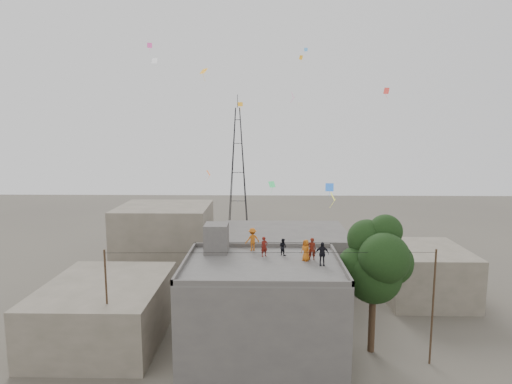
% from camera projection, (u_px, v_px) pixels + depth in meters
% --- Properties ---
extents(ground, '(140.00, 140.00, 0.00)m').
position_uv_depth(ground, '(262.00, 354.00, 27.98)').
color(ground, '#4F4941').
rests_on(ground, ground).
extents(main_building, '(10.00, 8.00, 6.10)m').
position_uv_depth(main_building, '(262.00, 309.00, 27.56)').
color(main_building, '#524F4D').
rests_on(main_building, ground).
extents(parapet, '(10.00, 8.00, 0.30)m').
position_uv_depth(parapet, '(262.00, 262.00, 27.10)').
color(parapet, '#524F4D').
rests_on(parapet, main_building).
extents(stair_head_box, '(1.60, 1.80, 2.00)m').
position_uv_depth(stair_head_box, '(216.00, 238.00, 29.62)').
color(stair_head_box, '#524F4D').
rests_on(stair_head_box, main_building).
extents(neighbor_west, '(8.00, 10.00, 4.00)m').
position_uv_depth(neighbor_west, '(105.00, 311.00, 29.90)').
color(neighbor_west, '#696253').
rests_on(neighbor_west, ground).
extents(neighbor_north, '(12.00, 9.00, 5.00)m').
position_uv_depth(neighbor_north, '(284.00, 255.00, 41.45)').
color(neighbor_north, '#524F4D').
rests_on(neighbor_north, ground).
extents(neighbor_northwest, '(9.00, 8.00, 7.00)m').
position_uv_depth(neighbor_northwest, '(165.00, 240.00, 43.52)').
color(neighbor_northwest, '#696253').
rests_on(neighbor_northwest, ground).
extents(neighbor_east, '(7.00, 8.00, 4.40)m').
position_uv_depth(neighbor_east, '(423.00, 273.00, 37.30)').
color(neighbor_east, '#696253').
rests_on(neighbor_east, ground).
extents(tree, '(4.90, 4.60, 9.10)m').
position_uv_depth(tree, '(376.00, 262.00, 27.57)').
color(tree, black).
rests_on(tree, ground).
extents(utility_line, '(20.12, 0.62, 7.40)m').
position_uv_depth(utility_line, '(270.00, 306.00, 26.20)').
color(utility_line, black).
rests_on(utility_line, ground).
extents(transmission_tower, '(2.97, 2.97, 20.01)m').
position_uv_depth(transmission_tower, '(238.00, 166.00, 66.38)').
color(transmission_tower, black).
rests_on(transmission_tower, ground).
extents(person_red_adult, '(0.58, 0.42, 1.49)m').
position_uv_depth(person_red_adult, '(312.00, 249.00, 27.85)').
color(person_red_adult, maroon).
rests_on(person_red_adult, main_building).
extents(person_orange_child, '(0.79, 0.81, 1.41)m').
position_uv_depth(person_orange_child, '(306.00, 250.00, 27.69)').
color(person_orange_child, '#CB6417').
rests_on(person_orange_child, main_building).
extents(person_dark_child, '(0.71, 0.70, 1.15)m').
position_uv_depth(person_dark_child, '(283.00, 247.00, 28.97)').
color(person_dark_child, black).
rests_on(person_dark_child, main_building).
extents(person_dark_adult, '(0.90, 0.41, 1.50)m').
position_uv_depth(person_dark_adult, '(322.00, 254.00, 26.72)').
color(person_dark_adult, black).
rests_on(person_dark_adult, main_building).
extents(person_orange_adult, '(1.19, 0.95, 1.61)m').
position_uv_depth(person_orange_adult, '(252.00, 239.00, 30.07)').
color(person_orange_adult, '#C46216').
rests_on(person_orange_adult, main_building).
extents(person_red_child, '(0.58, 0.51, 1.34)m').
position_uv_depth(person_red_child, '(264.00, 247.00, 28.65)').
color(person_red_child, maroon).
rests_on(person_red_child, main_building).
extents(kites, '(18.98, 16.64, 11.94)m').
position_uv_depth(kites, '(267.00, 118.00, 32.64)').
color(kites, orange).
rests_on(kites, ground).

